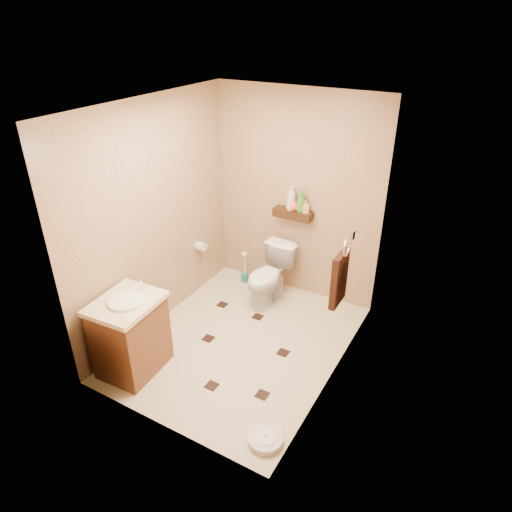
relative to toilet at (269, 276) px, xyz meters
The scene contains 19 objects.
ground 0.91m from the toilet, 81.94° to the right, with size 2.50×2.50×0.00m, color #C3B48F.
wall_back 0.96m from the toilet, 74.27° to the left, with size 2.00×0.04×2.40m, color tan.
wall_front 2.26m from the toilet, 86.76° to the right, with size 2.00×0.04×2.40m, color tan.
wall_left 1.49m from the toilet, 136.68° to the right, with size 0.04×2.50×2.40m, color tan.
wall_right 1.64m from the toilet, 36.66° to the right, with size 0.04×2.50×2.40m, color tan.
ceiling 2.22m from the toilet, 81.94° to the right, with size 2.00×2.50×0.02m, color white.
wall_shelf 0.77m from the toilet, 70.79° to the left, with size 0.46×0.14×0.10m, color #331F0E.
floor_accents 0.96m from the toilet, 80.71° to the right, with size 1.21×1.26×0.01m.
toilet is the anchor object (origin of this frame).
vanity 1.76m from the toilet, 109.31° to the right, with size 0.56×0.66×0.89m.
bathroom_scale 2.06m from the toilet, 62.52° to the right, with size 0.36×0.36×0.06m.
toilet_brush 0.56m from the toilet, 153.14° to the left, with size 0.10×0.10×0.43m.
towel_ring 1.33m from the toilet, 29.44° to the right, with size 0.12×0.30×0.76m.
toilet_paper 0.88m from the toilet, 167.52° to the right, with size 0.12×0.11×0.12m.
bottle_a 0.94m from the toilet, 74.74° to the left, with size 0.11×0.11×0.28m, color beige.
bottle_b 0.89m from the toilet, 74.20° to the left, with size 0.08×0.08×0.17m, color #FFA635.
bottle_c 0.88m from the toilet, 68.93° to the left, with size 0.11×0.11×0.14m, color #F74A1D.
bottle_d 0.95m from the toilet, 57.90° to the left, with size 0.10×0.10×0.26m, color #37822B.
bottle_e 0.91m from the toilet, 51.50° to the left, with size 0.07×0.07×0.15m, color #FFAE54.
Camera 1 is at (2.00, -3.20, 3.09)m, focal length 32.00 mm.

